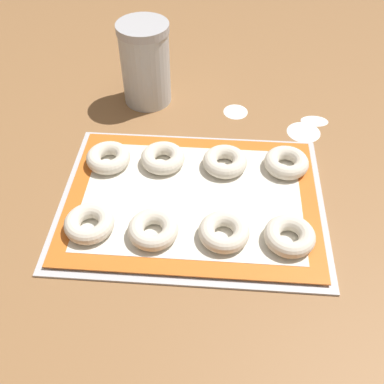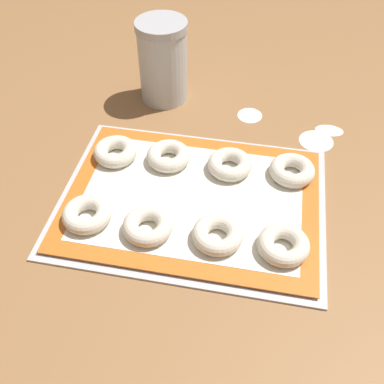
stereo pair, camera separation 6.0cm
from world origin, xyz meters
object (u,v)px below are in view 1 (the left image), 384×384
at_px(baking_tray, 192,200).
at_px(bagel_back_mid_right, 225,162).
at_px(bagel_front_far_left, 89,223).
at_px(bagel_back_far_right, 286,163).
at_px(flour_canister, 145,64).
at_px(bagel_front_far_right, 290,236).
at_px(bagel_back_far_left, 108,158).
at_px(bagel_front_mid_right, 224,232).
at_px(bagel_front_mid_left, 153,229).
at_px(bagel_back_mid_left, 163,158).

relative_size(baking_tray, bagel_back_mid_right, 5.63).
xyz_separation_m(bagel_front_far_left, bagel_back_far_right, (0.32, 0.16, 0.00)).
bearing_deg(flour_canister, baking_tray, -68.40).
distance_m(bagel_front_far_right, bagel_back_mid_right, 0.19).
bearing_deg(bagel_back_mid_right, bagel_back_far_left, -178.59).
height_order(bagel_front_far_right, bagel_back_mid_right, same).
bearing_deg(bagel_back_far_right, bagel_front_far_right, -92.47).
bearing_deg(bagel_front_far_right, bagel_back_far_left, 153.47).
xyz_separation_m(baking_tray, bagel_front_far_right, (0.16, -0.08, 0.02)).
relative_size(baking_tray, bagel_front_far_right, 5.63).
bearing_deg(bagel_back_mid_right, bagel_front_mid_right, -89.28).
bearing_deg(baking_tray, bagel_back_mid_right, 56.05).
bearing_deg(bagel_front_mid_right, bagel_front_far_left, 179.55).
height_order(bagel_back_far_right, flour_canister, flour_canister).
xyz_separation_m(bagel_front_mid_right, flour_canister, (-0.17, 0.38, 0.06)).
bearing_deg(bagel_back_mid_right, flour_canister, 128.33).
bearing_deg(bagel_back_far_left, bagel_front_far_right, -26.53).
bearing_deg(bagel_back_far_right, bagel_back_far_left, -178.17).
height_order(bagel_front_mid_left, flour_canister, flour_canister).
bearing_deg(baking_tray, bagel_front_far_left, -153.02).
bearing_deg(bagel_back_mid_left, bagel_back_mid_right, -0.69).
height_order(bagel_back_far_left, bagel_back_mid_left, same).
height_order(bagel_front_far_left, bagel_back_far_left, same).
distance_m(baking_tray, bagel_front_mid_right, 0.10).
distance_m(baking_tray, bagel_back_mid_left, 0.10).
distance_m(bagel_front_far_right, bagel_back_mid_left, 0.27).
xyz_separation_m(bagel_front_mid_left, bagel_back_far_left, (-0.10, 0.16, 0.00)).
bearing_deg(bagel_front_far_right, bagel_back_mid_left, 142.83).
bearing_deg(baking_tray, bagel_front_far_right, -27.77).
height_order(bagel_front_mid_left, bagel_front_far_right, same).
bearing_deg(bagel_front_far_left, bagel_back_far_right, 27.17).
relative_size(bagel_back_far_left, bagel_back_mid_right, 1.00).
relative_size(baking_tray, bagel_front_far_left, 5.63).
relative_size(bagel_back_far_left, flour_canister, 0.47).
xyz_separation_m(baking_tray, bagel_back_mid_right, (0.05, 0.08, 0.02)).
relative_size(bagel_back_far_right, flour_canister, 0.47).
height_order(bagel_front_far_right, bagel_back_mid_left, same).
xyz_separation_m(bagel_back_far_right, flour_canister, (-0.28, 0.21, 0.06)).
distance_m(bagel_back_mid_left, bagel_back_far_right, 0.22).
bearing_deg(bagel_front_mid_left, bagel_back_far_left, 122.92).
distance_m(bagel_back_mid_left, flour_canister, 0.23).
height_order(bagel_back_far_left, bagel_back_mid_right, same).
bearing_deg(bagel_back_far_right, bagel_back_mid_left, -179.04).
bearing_deg(bagel_front_mid_right, bagel_back_far_right, 56.95).
distance_m(baking_tray, bagel_front_far_left, 0.18).
bearing_deg(bagel_back_mid_left, bagel_front_mid_left, -88.50).
distance_m(bagel_front_mid_right, bagel_back_mid_right, 0.16).
bearing_deg(bagel_front_far_left, bagel_front_far_right, -0.48).
bearing_deg(bagel_front_mid_left, bagel_front_far_right, 0.62).
xyz_separation_m(bagel_front_mid_left, flour_canister, (-0.06, 0.38, 0.06)).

